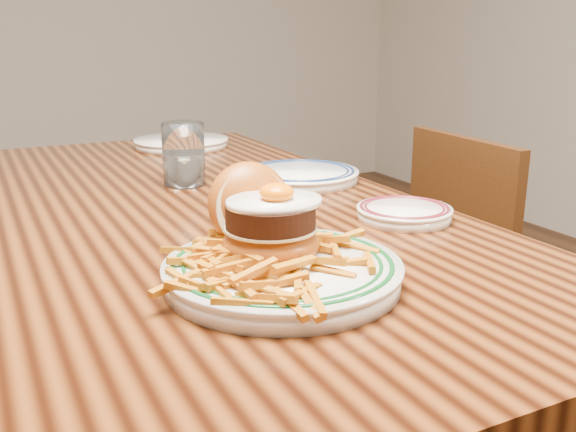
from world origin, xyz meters
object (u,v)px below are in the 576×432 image
table (189,248)px  chair_right (489,284)px  side_plate (404,212)px  main_plate (277,250)px

table → chair_right: size_ratio=1.93×
table → side_plate: (0.31, -0.27, 0.10)m
main_plate → side_plate: bearing=27.5°
chair_right → side_plate: bearing=32.2°
main_plate → side_plate: (0.32, 0.15, -0.03)m
main_plate → side_plate: main_plate is taller
chair_right → side_plate: (-0.49, -0.27, 0.32)m
table → side_plate: size_ratio=9.68×
chair_right → table: bearing=3.2°
chair_right → main_plate: 0.98m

